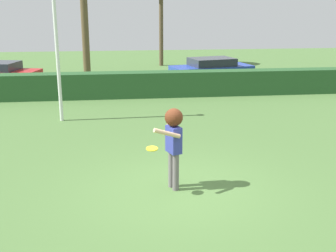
{
  "coord_description": "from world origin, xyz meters",
  "views": [
    {
      "loc": [
        -1.31,
        -8.57,
        3.91
      ],
      "look_at": [
        -0.12,
        1.12,
        1.15
      ],
      "focal_mm": 45.94,
      "sensor_mm": 36.0,
      "label": 1
    }
  ],
  "objects_px": {
    "person": "(173,136)",
    "lamppost": "(56,32)",
    "frisbee": "(152,149)",
    "parked_car_blue": "(212,69)"
  },
  "relations": [
    {
      "from": "frisbee",
      "to": "parked_car_blue",
      "type": "height_order",
      "value": "parked_car_blue"
    },
    {
      "from": "person",
      "to": "lamppost",
      "type": "bearing_deg",
      "value": 116.6
    },
    {
      "from": "person",
      "to": "lamppost",
      "type": "distance_m",
      "value": 7.17
    },
    {
      "from": "frisbee",
      "to": "person",
      "type": "bearing_deg",
      "value": 34.17
    },
    {
      "from": "lamppost",
      "to": "parked_car_blue",
      "type": "xyz_separation_m",
      "value": [
        6.91,
        7.05,
        -2.36
      ]
    },
    {
      "from": "person",
      "to": "frisbee",
      "type": "height_order",
      "value": "person"
    },
    {
      "from": "frisbee",
      "to": "lamppost",
      "type": "distance_m",
      "value": 7.31
    },
    {
      "from": "parked_car_blue",
      "to": "person",
      "type": "bearing_deg",
      "value": -106.05
    },
    {
      "from": "person",
      "to": "parked_car_blue",
      "type": "distance_m",
      "value": 13.8
    },
    {
      "from": "person",
      "to": "parked_car_blue",
      "type": "relative_size",
      "value": 0.41
    }
  ]
}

